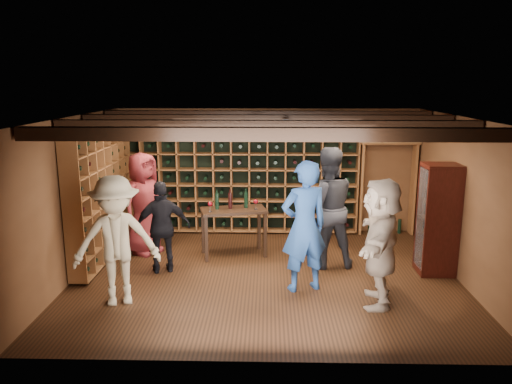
{
  "coord_description": "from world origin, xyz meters",
  "views": [
    {
      "loc": [
        0.03,
        -7.46,
        3.04
      ],
      "look_at": [
        -0.16,
        0.2,
        1.32
      ],
      "focal_mm": 35.0,
      "sensor_mm": 36.0,
      "label": 1
    }
  ],
  "objects_px": {
    "guest_red_floral": "(144,203)",
    "tasting_table": "(233,214)",
    "man_grey_suit": "(326,208)",
    "guest_woman_black": "(163,227)",
    "guest_beige": "(380,242)",
    "display_cabinet": "(437,222)",
    "man_blue_shirt": "(304,226)",
    "guest_khaki": "(116,241)"
  },
  "relations": [
    {
      "from": "display_cabinet",
      "to": "guest_beige",
      "type": "height_order",
      "value": "guest_beige"
    },
    {
      "from": "guest_beige",
      "to": "tasting_table",
      "type": "bearing_deg",
      "value": -119.44
    },
    {
      "from": "display_cabinet",
      "to": "guest_khaki",
      "type": "distance_m",
      "value": 4.91
    },
    {
      "from": "man_grey_suit",
      "to": "tasting_table",
      "type": "height_order",
      "value": "man_grey_suit"
    },
    {
      "from": "guest_red_floral",
      "to": "guest_woman_black",
      "type": "distance_m",
      "value": 1.06
    },
    {
      "from": "guest_woman_black",
      "to": "guest_beige",
      "type": "bearing_deg",
      "value": 145.24
    },
    {
      "from": "guest_woman_black",
      "to": "guest_beige",
      "type": "relative_size",
      "value": 0.84
    },
    {
      "from": "guest_woman_black",
      "to": "tasting_table",
      "type": "height_order",
      "value": "guest_woman_black"
    },
    {
      "from": "guest_red_floral",
      "to": "guest_beige",
      "type": "height_order",
      "value": "guest_red_floral"
    },
    {
      "from": "man_grey_suit",
      "to": "man_blue_shirt",
      "type": "bearing_deg",
      "value": 57.72
    },
    {
      "from": "guest_woman_black",
      "to": "man_grey_suit",
      "type": "bearing_deg",
      "value": 171.35
    },
    {
      "from": "man_grey_suit",
      "to": "guest_woman_black",
      "type": "xyz_separation_m",
      "value": [
        -2.64,
        -0.33,
        -0.25
      ]
    },
    {
      "from": "man_blue_shirt",
      "to": "display_cabinet",
      "type": "bearing_deg",
      "value": 178.24
    },
    {
      "from": "display_cabinet",
      "to": "man_blue_shirt",
      "type": "distance_m",
      "value": 2.28
    },
    {
      "from": "guest_beige",
      "to": "tasting_table",
      "type": "height_order",
      "value": "guest_beige"
    },
    {
      "from": "guest_khaki",
      "to": "tasting_table",
      "type": "relative_size",
      "value": 1.48
    },
    {
      "from": "man_blue_shirt",
      "to": "tasting_table",
      "type": "distance_m",
      "value": 1.86
    },
    {
      "from": "guest_red_floral",
      "to": "tasting_table",
      "type": "distance_m",
      "value": 1.61
    },
    {
      "from": "guest_red_floral",
      "to": "man_blue_shirt",
      "type": "bearing_deg",
      "value": -88.3
    },
    {
      "from": "man_grey_suit",
      "to": "guest_beige",
      "type": "relative_size",
      "value": 1.13
    },
    {
      "from": "man_blue_shirt",
      "to": "man_grey_suit",
      "type": "height_order",
      "value": "man_grey_suit"
    },
    {
      "from": "guest_khaki",
      "to": "display_cabinet",
      "type": "bearing_deg",
      "value": -1.83
    },
    {
      "from": "guest_beige",
      "to": "man_blue_shirt",
      "type": "bearing_deg",
      "value": -101.78
    },
    {
      "from": "guest_red_floral",
      "to": "guest_khaki",
      "type": "bearing_deg",
      "value": -144.66
    },
    {
      "from": "man_blue_shirt",
      "to": "guest_woman_black",
      "type": "distance_m",
      "value": 2.32
    },
    {
      "from": "display_cabinet",
      "to": "tasting_table",
      "type": "bearing_deg",
      "value": 167.2
    },
    {
      "from": "man_grey_suit",
      "to": "tasting_table",
      "type": "xyz_separation_m",
      "value": [
        -1.57,
        0.47,
        -0.25
      ]
    },
    {
      "from": "guest_khaki",
      "to": "guest_red_floral",
      "type": "bearing_deg",
      "value": 77.36
    },
    {
      "from": "guest_red_floral",
      "to": "tasting_table",
      "type": "xyz_separation_m",
      "value": [
        1.6,
        -0.11,
        -0.16
      ]
    },
    {
      "from": "guest_red_floral",
      "to": "guest_beige",
      "type": "relative_size",
      "value": 1.02
    },
    {
      "from": "guest_woman_black",
      "to": "guest_khaki",
      "type": "height_order",
      "value": "guest_khaki"
    },
    {
      "from": "guest_red_floral",
      "to": "tasting_table",
      "type": "height_order",
      "value": "guest_red_floral"
    },
    {
      "from": "man_blue_shirt",
      "to": "guest_khaki",
      "type": "bearing_deg",
      "value": -8.43
    },
    {
      "from": "guest_beige",
      "to": "tasting_table",
      "type": "xyz_separation_m",
      "value": [
        -2.14,
        1.91,
        -0.14
      ]
    },
    {
      "from": "man_blue_shirt",
      "to": "man_grey_suit",
      "type": "bearing_deg",
      "value": -133.63
    },
    {
      "from": "guest_woman_black",
      "to": "tasting_table",
      "type": "xyz_separation_m",
      "value": [
        1.08,
        0.8,
        0.0
      ]
    },
    {
      "from": "guest_beige",
      "to": "display_cabinet",
      "type": "bearing_deg",
      "value": 147.35
    },
    {
      "from": "display_cabinet",
      "to": "tasting_table",
      "type": "relative_size",
      "value": 1.43
    },
    {
      "from": "display_cabinet",
      "to": "guest_woman_black",
      "type": "relative_size",
      "value": 1.17
    },
    {
      "from": "man_blue_shirt",
      "to": "guest_khaki",
      "type": "xyz_separation_m",
      "value": [
        -2.59,
        -0.53,
        -0.07
      ]
    },
    {
      "from": "display_cabinet",
      "to": "guest_khaki",
      "type": "bearing_deg",
      "value": -165.4
    },
    {
      "from": "guest_red_floral",
      "to": "guest_beige",
      "type": "bearing_deg",
      "value": -86.79
    }
  ]
}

